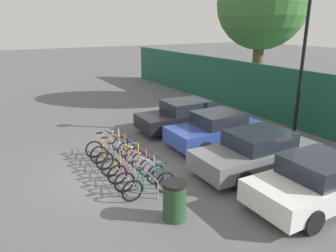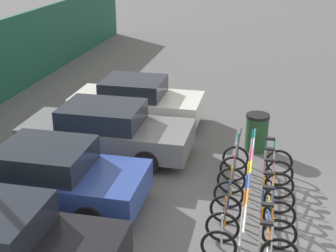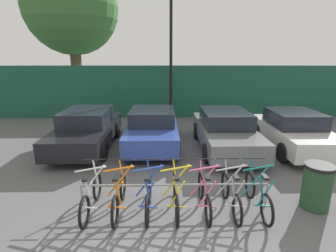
{
  "view_description": "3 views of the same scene",
  "coord_description": "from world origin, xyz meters",
  "px_view_note": "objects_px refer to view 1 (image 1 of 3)",
  "views": [
    {
      "loc": [
        9.58,
        -3.12,
        4.82
      ],
      "look_at": [
        -0.13,
        2.29,
        1.32
      ],
      "focal_mm": 35.0,
      "sensor_mm": 36.0,
      "label": 1
    },
    {
      "loc": [
        -8.6,
        0.46,
        5.44
      ],
      "look_at": [
        1.33,
        2.63,
        1.29
      ],
      "focal_mm": 50.0,
      "sensor_mm": 36.0,
      "label": 2
    },
    {
      "loc": [
        -0.15,
        -4.55,
        3.32
      ],
      "look_at": [
        -0.01,
        2.69,
        1.35
      ],
      "focal_mm": 28.0,
      "sensor_mm": 36.0,
      "label": 3
    }
  ],
  "objects_px": {
    "bicycle_pink": "(133,170)",
    "tree_behind_hoarding": "(262,4)",
    "bicycle_yellow": "(126,163)",
    "bicycle_white": "(107,146)",
    "bicycle_blue": "(119,157)",
    "car_blue": "(217,129)",
    "bicycle_teal": "(149,185)",
    "bike_rack": "(129,158)",
    "car_black": "(185,115)",
    "bicycle_silver": "(141,177)",
    "lamp_post": "(304,50)",
    "trash_bin": "(175,201)",
    "car_grey": "(257,152)",
    "bicycle_orange": "(113,151)",
    "car_white": "(317,182)"
  },
  "relations": [
    {
      "from": "bicycle_pink",
      "to": "tree_behind_hoarding",
      "type": "height_order",
      "value": "tree_behind_hoarding"
    },
    {
      "from": "bicycle_yellow",
      "to": "bicycle_white",
      "type": "bearing_deg",
      "value": 176.54
    },
    {
      "from": "bicycle_blue",
      "to": "tree_behind_hoarding",
      "type": "height_order",
      "value": "tree_behind_hoarding"
    },
    {
      "from": "car_blue",
      "to": "bicycle_teal",
      "type": "bearing_deg",
      "value": -60.0
    },
    {
      "from": "bike_rack",
      "to": "car_blue",
      "type": "height_order",
      "value": "car_blue"
    },
    {
      "from": "bicycle_teal",
      "to": "car_black",
      "type": "xyz_separation_m",
      "value": [
        -4.86,
        4.22,
        0.31
      ]
    },
    {
      "from": "bike_rack",
      "to": "bicycle_yellow",
      "type": "bearing_deg",
      "value": -82.28
    },
    {
      "from": "bicycle_silver",
      "to": "bicycle_blue",
      "type": "bearing_deg",
      "value": 178.66
    },
    {
      "from": "bicycle_teal",
      "to": "lamp_post",
      "type": "bearing_deg",
      "value": 100.82
    },
    {
      "from": "bicycle_blue",
      "to": "trash_bin",
      "type": "relative_size",
      "value": 1.66
    },
    {
      "from": "tree_behind_hoarding",
      "to": "trash_bin",
      "type": "bearing_deg",
      "value": -51.66
    },
    {
      "from": "bicycle_pink",
      "to": "car_grey",
      "type": "distance_m",
      "value": 4.17
    },
    {
      "from": "bicycle_orange",
      "to": "car_grey",
      "type": "distance_m",
      "value": 5.08
    },
    {
      "from": "car_grey",
      "to": "trash_bin",
      "type": "distance_m",
      "value": 4.03
    },
    {
      "from": "bicycle_orange",
      "to": "bicycle_blue",
      "type": "distance_m",
      "value": 0.64
    },
    {
      "from": "bicycle_white",
      "to": "car_grey",
      "type": "bearing_deg",
      "value": 47.82
    },
    {
      "from": "car_grey",
      "to": "bicycle_pink",
      "type": "bearing_deg",
      "value": -108.9
    },
    {
      "from": "bicycle_teal",
      "to": "car_black",
      "type": "distance_m",
      "value": 6.45
    },
    {
      "from": "bicycle_pink",
      "to": "trash_bin",
      "type": "distance_m",
      "value": 2.5
    },
    {
      "from": "bicycle_white",
      "to": "bike_rack",
      "type": "bearing_deg",
      "value": 6.48
    },
    {
      "from": "bicycle_silver",
      "to": "tree_behind_hoarding",
      "type": "bearing_deg",
      "value": 119.94
    },
    {
      "from": "bike_rack",
      "to": "bicycle_pink",
      "type": "bearing_deg",
      "value": -13.12
    },
    {
      "from": "bicycle_white",
      "to": "bicycle_yellow",
      "type": "bearing_deg",
      "value": 1.79
    },
    {
      "from": "car_white",
      "to": "bicycle_silver",
      "type": "bearing_deg",
      "value": -130.07
    },
    {
      "from": "bike_rack",
      "to": "bicycle_blue",
      "type": "xyz_separation_m",
      "value": [
        -0.57,
        -0.15,
        -0.11
      ]
    },
    {
      "from": "tree_behind_hoarding",
      "to": "car_black",
      "type": "bearing_deg",
      "value": -70.87
    },
    {
      "from": "bicycle_teal",
      "to": "tree_behind_hoarding",
      "type": "xyz_separation_m",
      "value": [
        -7.14,
        10.77,
        5.48
      ]
    },
    {
      "from": "tree_behind_hoarding",
      "to": "bicycle_blue",
      "type": "bearing_deg",
      "value": -66.2
    },
    {
      "from": "bicycle_yellow",
      "to": "bicycle_silver",
      "type": "xyz_separation_m",
      "value": [
        1.2,
        0.0,
        0.0
      ]
    },
    {
      "from": "trash_bin",
      "to": "tree_behind_hoarding",
      "type": "xyz_separation_m",
      "value": [
        -8.46,
        10.7,
        5.33
      ]
    },
    {
      "from": "tree_behind_hoarding",
      "to": "car_grey",
      "type": "bearing_deg",
      "value": -43.08
    },
    {
      "from": "bicycle_white",
      "to": "trash_bin",
      "type": "distance_m",
      "value": 4.95
    },
    {
      "from": "bicycle_silver",
      "to": "car_white",
      "type": "xyz_separation_m",
      "value": [
        3.2,
        3.81,
        0.31
      ]
    },
    {
      "from": "bicycle_silver",
      "to": "bicycle_orange",
      "type": "bearing_deg",
      "value": 178.66
    },
    {
      "from": "car_black",
      "to": "car_blue",
      "type": "xyz_separation_m",
      "value": [
        2.41,
        0.04,
        -0.0
      ]
    },
    {
      "from": "bicycle_blue",
      "to": "car_black",
      "type": "height_order",
      "value": "car_black"
    },
    {
      "from": "bicycle_blue",
      "to": "bicycle_silver",
      "type": "bearing_deg",
      "value": -0.11
    },
    {
      "from": "bicycle_pink",
      "to": "lamp_post",
      "type": "bearing_deg",
      "value": 94.77
    },
    {
      "from": "bicycle_teal",
      "to": "car_blue",
      "type": "relative_size",
      "value": 0.43
    },
    {
      "from": "bicycle_blue",
      "to": "bicycle_teal",
      "type": "height_order",
      "value": "same"
    },
    {
      "from": "bicycle_silver",
      "to": "bicycle_teal",
      "type": "height_order",
      "value": "same"
    },
    {
      "from": "lamp_post",
      "to": "bike_rack",
      "type": "bearing_deg",
      "value": -91.04
    },
    {
      "from": "bicycle_teal",
      "to": "bike_rack",
      "type": "bearing_deg",
      "value": 174.31
    },
    {
      "from": "bike_rack",
      "to": "car_white",
      "type": "xyz_separation_m",
      "value": [
        4.42,
        3.66,
        0.2
      ]
    },
    {
      "from": "bicycle_silver",
      "to": "bicycle_pink",
      "type": "bearing_deg",
      "value": 178.66
    },
    {
      "from": "bike_rack",
      "to": "lamp_post",
      "type": "bearing_deg",
      "value": 88.96
    },
    {
      "from": "bike_rack",
      "to": "bicycle_yellow",
      "type": "xyz_separation_m",
      "value": [
        0.02,
        -0.15,
        -0.11
      ]
    },
    {
      "from": "bicycle_yellow",
      "to": "bicycle_pink",
      "type": "xyz_separation_m",
      "value": [
        0.62,
        0.0,
        0.0
      ]
    },
    {
      "from": "bike_rack",
      "to": "tree_behind_hoarding",
      "type": "relative_size",
      "value": 0.49
    },
    {
      "from": "bicycle_blue",
      "to": "car_white",
      "type": "distance_m",
      "value": 6.29
    }
  ]
}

